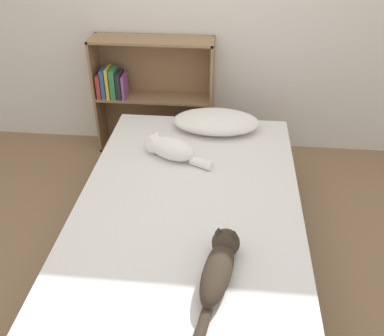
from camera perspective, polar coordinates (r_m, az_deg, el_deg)
ground_plane at (r=2.80m, az=-0.32°, el=-11.57°), size 8.00×8.00×0.00m
bed at (r=2.64m, az=-0.34°, el=-8.03°), size 1.32×2.08×0.47m
pillow at (r=3.14m, az=3.24°, el=6.20°), size 0.63×0.37×0.13m
cat_light at (r=2.81m, az=-3.05°, el=2.64°), size 0.48×0.29×0.15m
cat_dark at (r=2.02m, az=3.68°, el=-12.74°), size 0.20×0.62×0.16m
bookshelf at (r=3.69m, az=-5.66°, el=9.91°), size 0.98×0.26×0.98m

